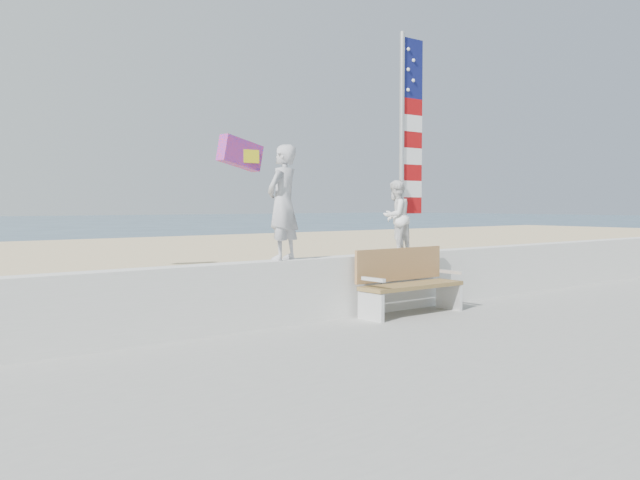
# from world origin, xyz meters

# --- Properties ---
(ground) EXTENTS (220.00, 220.00, 0.00)m
(ground) POSITION_xyz_m (0.00, 0.00, 0.00)
(ground) COLOR #2E485D
(ground) RESTS_ON ground
(sand) EXTENTS (90.00, 40.00, 0.08)m
(sand) POSITION_xyz_m (0.00, 9.00, 0.04)
(sand) COLOR #C9B286
(sand) RESTS_ON ground
(seawall) EXTENTS (30.00, 0.35, 0.90)m
(seawall) POSITION_xyz_m (0.00, 2.00, 0.63)
(seawall) COLOR silver
(seawall) RESTS_ON boardwalk
(adult) EXTENTS (0.69, 0.58, 1.60)m
(adult) POSITION_xyz_m (-0.30, 2.00, 1.88)
(adult) COLOR #A1A0A6
(adult) RESTS_ON seawall
(child) EXTENTS (0.62, 0.52, 1.15)m
(child) POSITION_xyz_m (1.90, 2.00, 1.66)
(child) COLOR silver
(child) RESTS_ON seawall
(bench) EXTENTS (1.80, 0.57, 1.00)m
(bench) POSITION_xyz_m (1.71, 1.55, 0.69)
(bench) COLOR olive
(bench) RESTS_ON boardwalk
(flag) EXTENTS (0.50, 0.08, 3.50)m
(flag) POSITION_xyz_m (2.15, 2.00, 2.99)
(flag) COLOR silver
(flag) RESTS_ON seawall
(parafoil_kite) EXTENTS (0.89, 0.34, 0.59)m
(parafoil_kite) POSITION_xyz_m (0.32, 4.06, 2.70)
(parafoil_kite) COLOR #FD341C
(parafoil_kite) RESTS_ON ground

